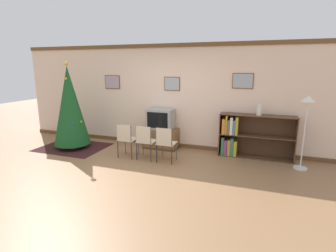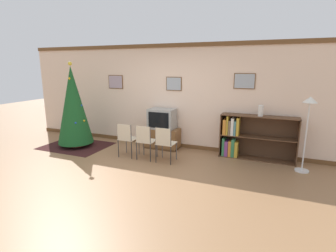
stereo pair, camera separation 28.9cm
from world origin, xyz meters
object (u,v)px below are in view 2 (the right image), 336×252
(vase, at_px, (261,111))
(folding_chair_left, at_px, (127,138))
(television, at_px, (162,119))
(christmas_tree, at_px, (73,105))
(bookshelf, at_px, (244,137))
(folding_chair_center, at_px, (145,140))
(folding_chair_right, at_px, (165,142))
(standing_lamp, at_px, (308,115))
(tv_console, at_px, (162,138))

(vase, bearing_deg, folding_chair_left, -160.95)
(television, bearing_deg, folding_chair_left, -117.09)
(christmas_tree, bearing_deg, bookshelf, 10.60)
(folding_chair_center, xyz_separation_m, vase, (2.42, 1.00, 0.69))
(television, bearing_deg, christmas_tree, -161.73)
(folding_chair_right, relative_size, vase, 3.26)
(folding_chair_left, height_order, standing_lamp, standing_lamp)
(tv_console, relative_size, standing_lamp, 0.58)
(bookshelf, distance_m, vase, 0.74)
(christmas_tree, height_order, tv_console, christmas_tree)
(tv_console, xyz_separation_m, folding_chair_center, (0.00, -0.97, 0.20))
(tv_console, distance_m, folding_chair_right, 1.11)
(folding_chair_right, bearing_deg, vase, 27.62)
(television, bearing_deg, standing_lamp, -5.91)
(folding_chair_center, relative_size, bookshelf, 0.48)
(folding_chair_center, height_order, folding_chair_right, same)
(folding_chair_center, xyz_separation_m, standing_lamp, (3.33, 0.62, 0.72))
(bookshelf, bearing_deg, folding_chair_right, -146.93)
(christmas_tree, height_order, folding_chair_center, christmas_tree)
(christmas_tree, bearing_deg, folding_chair_center, -5.82)
(folding_chair_center, bearing_deg, folding_chair_left, 180.00)
(television, xyz_separation_m, standing_lamp, (3.33, -0.35, 0.40))
(television, xyz_separation_m, folding_chair_center, (-0.00, -0.97, -0.32))
(television, distance_m, standing_lamp, 3.37)
(folding_chair_left, xyz_separation_m, bookshelf, (2.58, 1.04, 0.03))
(tv_console, bearing_deg, christmas_tree, -161.67)
(television, height_order, vase, vase)
(vase, bearing_deg, tv_console, -179.18)
(tv_console, relative_size, folding_chair_center, 1.11)
(folding_chair_left, xyz_separation_m, folding_chair_right, (0.99, 0.00, 0.00))
(bookshelf, bearing_deg, christmas_tree, -169.40)
(folding_chair_center, xyz_separation_m, bookshelf, (2.09, 1.04, 0.03))
(folding_chair_left, height_order, bookshelf, bookshelf)
(christmas_tree, bearing_deg, television, 18.27)
(christmas_tree, distance_m, bookshelf, 4.45)
(folding_chair_center, height_order, bookshelf, bookshelf)
(christmas_tree, xyz_separation_m, tv_console, (2.24, 0.74, -0.85))
(folding_chair_right, xyz_separation_m, standing_lamp, (2.84, 0.62, 0.72))
(folding_chair_right, bearing_deg, standing_lamp, 12.37)
(standing_lamp, bearing_deg, television, 174.09)
(folding_chair_center, distance_m, vase, 2.71)
(tv_console, height_order, folding_chair_center, folding_chair_center)
(folding_chair_left, height_order, vase, vase)
(bookshelf, bearing_deg, standing_lamp, -18.50)
(vase, bearing_deg, standing_lamp, -22.62)
(tv_console, xyz_separation_m, television, (0.00, -0.00, 0.53))
(vase, distance_m, standing_lamp, 0.99)
(folding_chair_left, xyz_separation_m, standing_lamp, (3.83, 0.62, 0.72))
(christmas_tree, bearing_deg, folding_chair_left, -7.45)
(folding_chair_left, xyz_separation_m, folding_chair_center, (0.49, 0.00, 0.00))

